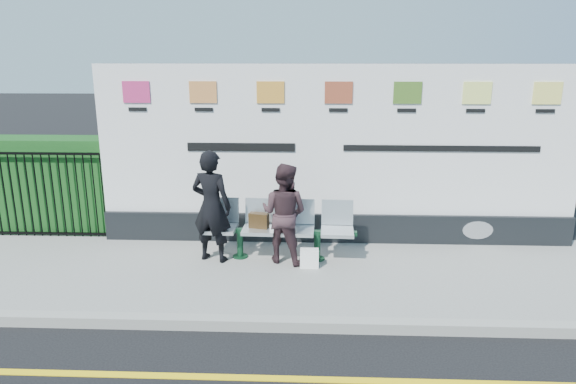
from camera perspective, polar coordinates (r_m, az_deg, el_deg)
The scene contains 12 objects.
ground at distance 5.66m, azimuth 1.76°, elevation -20.11°, with size 80.00×80.00×0.00m, color black.
pavement at distance 7.82m, azimuth 1.96°, elevation -9.15°, with size 14.00×3.00×0.12m, color gray.
kerb at distance 6.47m, azimuth 1.86°, elevation -14.50°, with size 14.00×0.18×0.14m, color gray.
yellow_line at distance 5.66m, azimuth 1.76°, elevation -20.08°, with size 14.00×0.10×0.01m, color yellow.
billboard at distance 8.69m, azimuth 5.41°, elevation 2.74°, with size 8.00×0.30×3.00m.
hedge at distance 10.30m, azimuth -24.26°, elevation 0.83°, with size 2.35×0.70×1.70m, color #154817.
railing at distance 9.94m, azimuth -25.34°, elevation -0.25°, with size 2.05×0.06×1.54m, color black, non-canonical shape.
bench at distance 8.16m, azimuth -1.07°, elevation -5.72°, with size 2.35×0.60×0.50m, color #B7BDC1, non-canonical shape.
woman_left at distance 7.99m, azimuth -8.50°, elevation -1.58°, with size 0.64×0.42×1.76m, color black.
woman_right at distance 7.89m, azimuth -0.44°, elevation -2.37°, with size 0.76×0.59×1.56m, color #342226.
handbag_brown at distance 8.07m, azimuth -3.26°, elevation -3.18°, with size 0.30×0.13×0.24m, color #301F0D.
carrier_bag_white at distance 7.88m, azimuth 2.39°, elevation -7.36°, with size 0.28×0.17×0.28m, color white.
Camera 1 is at (0.02, -4.63, 3.26)m, focal length 32.00 mm.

